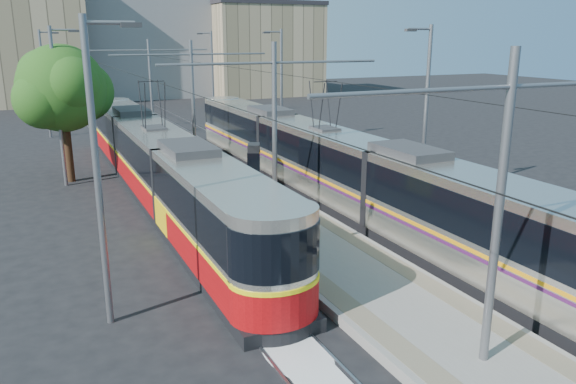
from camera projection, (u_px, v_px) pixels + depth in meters
name	position (u px, v px, depth m)	size (l,w,h in m)	color
ground	(384.00, 300.00, 16.53)	(160.00, 160.00, 0.00)	black
platform	(211.00, 173.00, 31.35)	(4.00, 50.00, 0.30)	gray
tactile_strip_left	(185.00, 172.00, 30.72)	(0.70, 50.00, 0.01)	gray
tactile_strip_right	(235.00, 167.00, 31.89)	(0.70, 50.00, 0.01)	gray
rails	(211.00, 175.00, 31.38)	(8.71, 70.00, 0.03)	gray
tram_left	(156.00, 162.00, 26.76)	(2.43, 30.11, 5.50)	black
tram_right	(324.00, 160.00, 26.58)	(2.43, 32.32, 5.50)	black
catenary	(225.00, 99.00, 27.69)	(9.20, 70.00, 7.00)	slate
street_lamps	(188.00, 93.00, 33.77)	(15.18, 38.22, 8.00)	slate
shelter	(254.00, 165.00, 27.44)	(0.95, 1.14, 2.17)	black
tree	(68.00, 89.00, 29.07)	(4.93, 4.55, 7.16)	#382314
building_left	(8.00, 39.00, 62.97)	(16.32, 12.24, 14.55)	tan
building_centre	(144.00, 30.00, 72.67)	(18.36, 14.28, 16.74)	gray
building_right	(262.00, 49.00, 73.76)	(14.28, 10.20, 11.84)	tan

